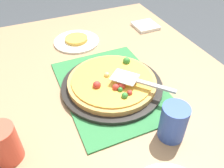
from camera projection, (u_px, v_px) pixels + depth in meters
dining_table at (112, 108)px, 0.97m from camera, size 1.40×1.00×0.75m
placemat at (112, 87)px, 0.89m from camera, size 0.48×0.36×0.01m
pizza_pan at (112, 85)px, 0.89m from camera, size 0.38×0.38×0.01m
pizza at (112, 81)px, 0.87m from camera, size 0.33×0.33×0.05m
plate_far_right at (77, 41)px, 1.15m from camera, size 0.22×0.22×0.01m
served_slice_right at (76, 39)px, 1.14m from camera, size 0.11×0.11×0.02m
cup_far at (173, 122)px, 0.69m from camera, size 0.08×0.08×0.12m
cup_corner at (4, 144)px, 0.63m from camera, size 0.08×0.08×0.12m
pizza_server at (137, 81)px, 0.82m from camera, size 0.20×0.18×0.01m
napkin_stack at (146, 26)px, 1.27m from camera, size 0.12×0.12×0.02m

